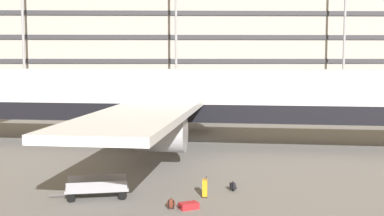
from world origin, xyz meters
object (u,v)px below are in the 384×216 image
Objects in this scene: baggage_cart at (97,188)px; backpack_teal at (171,204)px; backpack_large at (233,186)px; suitcase_laid_flat at (205,188)px; airliner at (183,99)px; suitcase_small at (189,206)px.

backpack_teal is at bearing -28.06° from baggage_cart.
suitcase_laid_flat is at bearing -145.19° from backpack_large.
airliner reaches higher than suitcase_small.
baggage_cart is at bearing 151.94° from backpack_teal.
suitcase_laid_flat reaches higher than baggage_cart.
backpack_teal is at bearing -92.14° from airliner.
suitcase_laid_flat is 0.27× the size of baggage_cart.
suitcase_small is at bearing -89.42° from airliner.
airliner is 12.72× the size of baggage_cart.
airliner is 14.83m from suitcase_small.
backpack_teal reaches higher than suitcase_small.
airliner is at bearing 73.89° from baggage_cart.
backpack_large reaches higher than suitcase_small.
suitcase_laid_flat is 1.61m from backpack_large.
baggage_cart reaches higher than backpack_teal.
airliner is 91.65× the size of backpack_large.
suitcase_laid_flat is 4.56m from baggage_cart.
suitcase_laid_flat is (0.72, 1.68, 0.28)m from suitcase_small.
suitcase_laid_flat reaches higher than suitcase_small.
baggage_cart is at bearing 179.72° from suitcase_laid_flat.
suitcase_small is 4.22m from baggage_cart.
baggage_cart is at bearing -106.11° from airliner.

